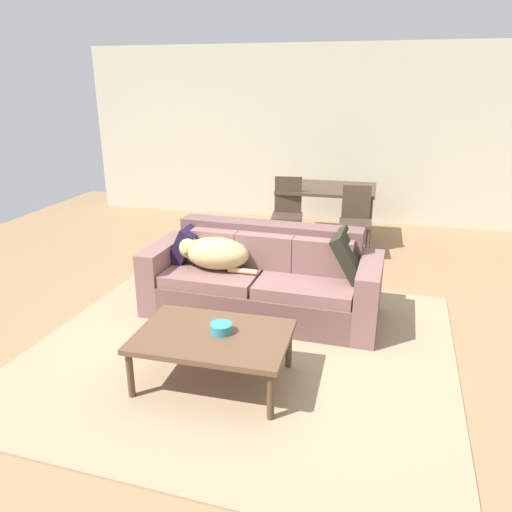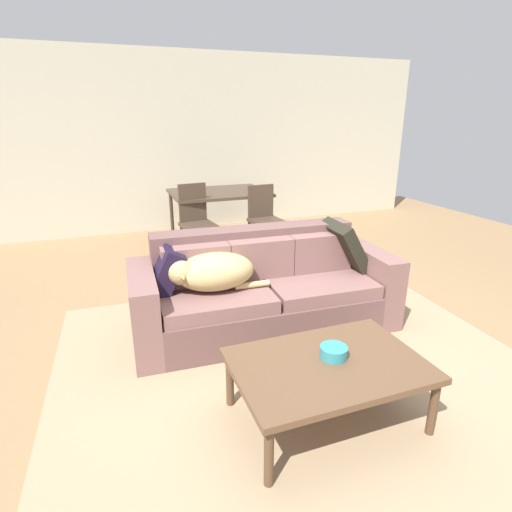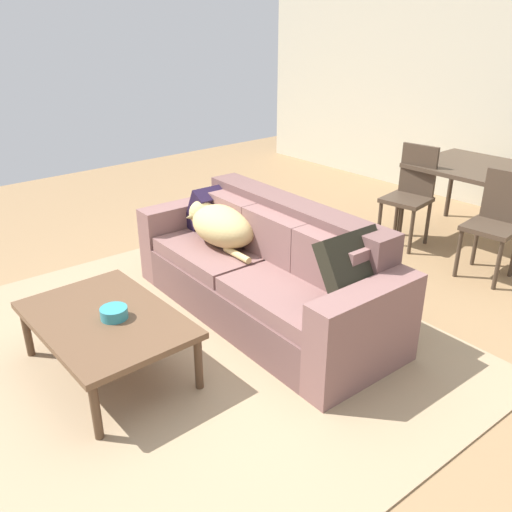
{
  "view_description": "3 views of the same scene",
  "coord_description": "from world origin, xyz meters",
  "px_view_note": "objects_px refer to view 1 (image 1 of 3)",
  "views": [
    {
      "loc": [
        0.78,
        -3.88,
        2.13
      ],
      "look_at": [
        -0.29,
        0.36,
        0.57
      ],
      "focal_mm": 34.21,
      "sensor_mm": 36.0,
      "label": 1
    },
    {
      "loc": [
        -1.42,
        -2.71,
        1.78
      ],
      "look_at": [
        -0.35,
        0.16,
        0.73
      ],
      "focal_mm": 29.08,
      "sensor_mm": 36.0,
      "label": 2
    },
    {
      "loc": [
        2.44,
        -2.04,
        2.08
      ],
      "look_at": [
        -0.22,
        0.24,
        0.5
      ],
      "focal_mm": 37.57,
      "sensor_mm": 36.0,
      "label": 3
    }
  ],
  "objects_px": {
    "dining_table": "(327,192)",
    "dining_chair_near_left": "(287,210)",
    "bowl_on_coffee_table": "(221,328)",
    "coffee_table": "(213,339)",
    "couch": "(263,281)",
    "throw_pillow_by_right_arm": "(350,256)",
    "throw_pillow_by_left_arm": "(187,244)",
    "dining_chair_near_right": "(356,218)",
    "dog_on_left_cushion": "(214,253)"
  },
  "relations": [
    {
      "from": "dining_table",
      "to": "dining_chair_near_left",
      "type": "relative_size",
      "value": 1.37
    },
    {
      "from": "dining_table",
      "to": "dining_chair_near_left",
      "type": "height_order",
      "value": "dining_chair_near_left"
    },
    {
      "from": "bowl_on_coffee_table",
      "to": "coffee_table",
      "type": "bearing_deg",
      "value": -144.57
    },
    {
      "from": "coffee_table",
      "to": "couch",
      "type": "bearing_deg",
      "value": 86.43
    },
    {
      "from": "throw_pillow_by_right_arm",
      "to": "dining_table",
      "type": "relative_size",
      "value": 0.35
    },
    {
      "from": "throw_pillow_by_left_arm",
      "to": "dining_chair_near_right",
      "type": "xyz_separation_m",
      "value": [
        1.56,
        1.82,
        -0.1
      ]
    },
    {
      "from": "dining_chair_near_left",
      "to": "dining_chair_near_right",
      "type": "height_order",
      "value": "dining_chair_near_left"
    },
    {
      "from": "throw_pillow_by_left_arm",
      "to": "bowl_on_coffee_table",
      "type": "xyz_separation_m",
      "value": [
        0.78,
        -1.3,
        -0.17
      ]
    },
    {
      "from": "throw_pillow_by_left_arm",
      "to": "bowl_on_coffee_table",
      "type": "distance_m",
      "value": 1.52
    },
    {
      "from": "dog_on_left_cushion",
      "to": "bowl_on_coffee_table",
      "type": "distance_m",
      "value": 1.24
    },
    {
      "from": "throw_pillow_by_right_arm",
      "to": "dog_on_left_cushion",
      "type": "bearing_deg",
      "value": -176.36
    },
    {
      "from": "throw_pillow_by_right_arm",
      "to": "dining_chair_near_left",
      "type": "relative_size",
      "value": 0.48
    },
    {
      "from": "couch",
      "to": "dining_chair_near_left",
      "type": "bearing_deg",
      "value": 96.41
    },
    {
      "from": "couch",
      "to": "throw_pillow_by_left_arm",
      "type": "relative_size",
      "value": 6.2
    },
    {
      "from": "dining_table",
      "to": "dining_chair_near_left",
      "type": "distance_m",
      "value": 0.74
    },
    {
      "from": "dining_chair_near_right",
      "to": "throw_pillow_by_right_arm",
      "type": "bearing_deg",
      "value": -93.28
    },
    {
      "from": "throw_pillow_by_left_arm",
      "to": "throw_pillow_by_right_arm",
      "type": "height_order",
      "value": "throw_pillow_by_right_arm"
    },
    {
      "from": "couch",
      "to": "coffee_table",
      "type": "bearing_deg",
      "value": -91.04
    },
    {
      "from": "bowl_on_coffee_table",
      "to": "dining_chair_near_left",
      "type": "bearing_deg",
      "value": 91.98
    },
    {
      "from": "coffee_table",
      "to": "dining_chair_near_left",
      "type": "relative_size",
      "value": 1.16
    },
    {
      "from": "dog_on_left_cushion",
      "to": "throw_pillow_by_right_arm",
      "type": "height_order",
      "value": "throw_pillow_by_right_arm"
    },
    {
      "from": "bowl_on_coffee_table",
      "to": "dining_table",
      "type": "relative_size",
      "value": 0.13
    },
    {
      "from": "throw_pillow_by_right_arm",
      "to": "bowl_on_coffee_table",
      "type": "height_order",
      "value": "throw_pillow_by_right_arm"
    },
    {
      "from": "coffee_table",
      "to": "dining_chair_near_left",
      "type": "xyz_separation_m",
      "value": [
        -0.06,
        3.24,
        0.17
      ]
    },
    {
      "from": "bowl_on_coffee_table",
      "to": "dining_chair_near_left",
      "type": "distance_m",
      "value": 3.2
    },
    {
      "from": "coffee_table",
      "to": "bowl_on_coffee_table",
      "type": "relative_size",
      "value": 6.75
    },
    {
      "from": "dog_on_left_cushion",
      "to": "dining_chair_near_right",
      "type": "distance_m",
      "value": 2.33
    },
    {
      "from": "dining_table",
      "to": "dining_chair_near_right",
      "type": "height_order",
      "value": "dining_chair_near_right"
    },
    {
      "from": "dining_chair_near_right",
      "to": "dog_on_left_cushion",
      "type": "bearing_deg",
      "value": -126.46
    },
    {
      "from": "coffee_table",
      "to": "bowl_on_coffee_table",
      "type": "distance_m",
      "value": 0.1
    },
    {
      "from": "bowl_on_coffee_table",
      "to": "dining_chair_near_right",
      "type": "bearing_deg",
      "value": 75.86
    },
    {
      "from": "throw_pillow_by_right_arm",
      "to": "bowl_on_coffee_table",
      "type": "distance_m",
      "value": 1.5
    },
    {
      "from": "dog_on_left_cushion",
      "to": "throw_pillow_by_left_arm",
      "type": "xyz_separation_m",
      "value": [
        -0.33,
        0.15,
        0.01
      ]
    },
    {
      "from": "throw_pillow_by_right_arm",
      "to": "dining_chair_near_left",
      "type": "height_order",
      "value": "dining_chair_near_left"
    },
    {
      "from": "throw_pillow_by_left_arm",
      "to": "coffee_table",
      "type": "distance_m",
      "value": 1.54
    },
    {
      "from": "dining_chair_near_left",
      "to": "dining_table",
      "type": "bearing_deg",
      "value": 42.93
    },
    {
      "from": "coffee_table",
      "to": "dog_on_left_cushion",
      "type": "bearing_deg",
      "value": 108.11
    },
    {
      "from": "couch",
      "to": "throw_pillow_by_right_arm",
      "type": "relative_size",
      "value": 4.87
    },
    {
      "from": "dining_chair_near_left",
      "to": "coffee_table",
      "type": "bearing_deg",
      "value": -96.24
    },
    {
      "from": "throw_pillow_by_right_arm",
      "to": "dining_table",
      "type": "distance_m",
      "value": 2.57
    },
    {
      "from": "couch",
      "to": "dining_chair_near_left",
      "type": "xyz_separation_m",
      "value": [
        -0.13,
        1.99,
        0.2
      ]
    },
    {
      "from": "dog_on_left_cushion",
      "to": "throw_pillow_by_right_arm",
      "type": "relative_size",
      "value": 1.73
    },
    {
      "from": "couch",
      "to": "throw_pillow_by_right_arm",
      "type": "bearing_deg",
      "value": 3.71
    },
    {
      "from": "throw_pillow_by_right_arm",
      "to": "coffee_table",
      "type": "relative_size",
      "value": 0.41
    },
    {
      "from": "dog_on_left_cushion",
      "to": "dining_table",
      "type": "bearing_deg",
      "value": 75.61
    },
    {
      "from": "couch",
      "to": "dog_on_left_cushion",
      "type": "bearing_deg",
      "value": -169.62
    },
    {
      "from": "throw_pillow_by_left_arm",
      "to": "dining_chair_near_left",
      "type": "height_order",
      "value": "dining_chair_near_left"
    },
    {
      "from": "couch",
      "to": "dining_table",
      "type": "height_order",
      "value": "couch"
    },
    {
      "from": "bowl_on_coffee_table",
      "to": "throw_pillow_by_right_arm",
      "type": "bearing_deg",
      "value": 55.99
    },
    {
      "from": "throw_pillow_by_right_arm",
      "to": "coffee_table",
      "type": "xyz_separation_m",
      "value": [
        -0.88,
        -1.27,
        -0.29
      ]
    }
  ]
}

